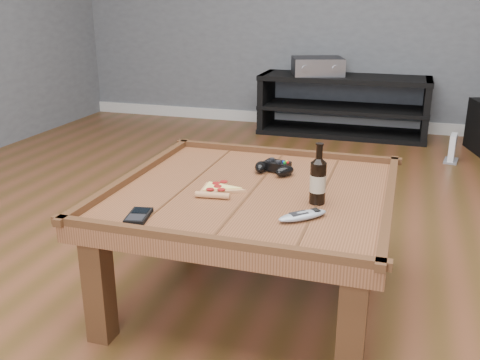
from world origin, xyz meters
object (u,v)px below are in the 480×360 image
(smartphone, at_px, (139,216))
(media_console, at_px, (343,106))
(remote_control, at_px, (303,215))
(av_receiver, at_px, (318,66))
(pizza_slice, at_px, (217,190))
(beer_bottle, at_px, (318,179))
(game_controller, at_px, (274,167))
(coffee_table, at_px, (254,204))
(game_console, at_px, (452,149))

(smartphone, bearing_deg, media_console, 74.26)
(remote_control, height_order, av_receiver, av_receiver)
(pizza_slice, height_order, remote_control, remote_control)
(beer_bottle, bearing_deg, pizza_slice, 179.28)
(game_controller, xyz_separation_m, pizza_slice, (-0.15, -0.27, -0.02))
(media_console, bearing_deg, remote_control, -85.64)
(coffee_table, xyz_separation_m, smartphone, (-0.28, -0.37, 0.07))
(pizza_slice, bearing_deg, av_receiver, 85.41)
(media_console, bearing_deg, pizza_slice, -92.46)
(av_receiver, bearing_deg, beer_bottle, -98.47)
(game_controller, height_order, av_receiver, av_receiver)
(game_controller, bearing_deg, coffee_table, -83.76)
(av_receiver, relative_size, game_console, 2.46)
(pizza_slice, distance_m, smartphone, 0.35)
(coffee_table, height_order, smartphone, coffee_table)
(beer_bottle, bearing_deg, media_console, 95.00)
(media_console, distance_m, beer_bottle, 2.84)
(coffee_table, bearing_deg, beer_bottle, -15.63)
(coffee_table, distance_m, media_console, 2.75)
(game_controller, relative_size, av_receiver, 0.36)
(beer_bottle, height_order, remote_control, beer_bottle)
(media_console, relative_size, smartphone, 10.69)
(pizza_slice, height_order, smartphone, pizza_slice)
(media_console, distance_m, game_console, 1.05)
(smartphone, bearing_deg, av_receiver, 78.46)
(coffee_table, distance_m, remote_control, 0.33)
(coffee_table, relative_size, beer_bottle, 4.84)
(coffee_table, bearing_deg, game_console, 68.46)
(av_receiver, bearing_deg, game_controller, -102.31)
(pizza_slice, xyz_separation_m, game_console, (0.98, 2.23, -0.37))
(coffee_table, height_order, beer_bottle, beer_bottle)
(game_controller, distance_m, av_receiver, 2.55)
(game_controller, bearing_deg, remote_control, -51.76)
(media_console, relative_size, game_console, 6.97)
(game_controller, distance_m, game_console, 2.16)
(pizza_slice, relative_size, game_console, 1.17)
(coffee_table, bearing_deg, game_controller, 82.85)
(coffee_table, distance_m, pizza_slice, 0.15)
(game_controller, bearing_deg, beer_bottle, -38.25)
(smartphone, height_order, remote_control, remote_control)
(beer_bottle, height_order, game_console, beer_bottle)
(remote_control, distance_m, av_receiver, 3.01)
(beer_bottle, bearing_deg, remote_control, -97.28)
(coffee_table, relative_size, media_console, 0.74)
(game_console, bearing_deg, av_receiver, 160.71)
(game_controller, relative_size, smartphone, 1.37)
(media_console, height_order, game_console, media_console)
(beer_bottle, height_order, av_receiver, beer_bottle)
(media_console, bearing_deg, smartphone, -95.09)
(pizza_slice, bearing_deg, game_console, 59.57)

